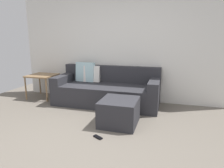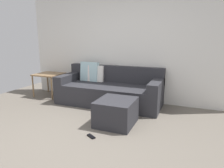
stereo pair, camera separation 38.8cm
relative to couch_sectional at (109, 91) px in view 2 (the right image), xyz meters
The scene contains 6 objects.
ground_plane 1.94m from the couch_sectional, 84.20° to the right, with size 6.46×6.46×0.00m, color #6B6359.
wall_back 1.17m from the couch_sectional, 67.31° to the left, with size 4.97×0.10×2.73m, color silver.
couch_sectional is the anchor object (origin of this frame).
ottoman 1.17m from the couch_sectional, 61.23° to the right, with size 0.63×0.68×0.44m, color #2D2D33.
side_table 1.71m from the couch_sectional, behind, with size 0.64×0.63×0.58m.
remote_near_ottoman 1.69m from the couch_sectional, 76.81° to the right, with size 0.16×0.06×0.02m, color black.
Camera 2 is at (1.55, -2.24, 1.49)m, focal length 32.60 mm.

